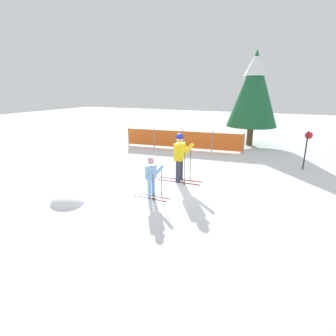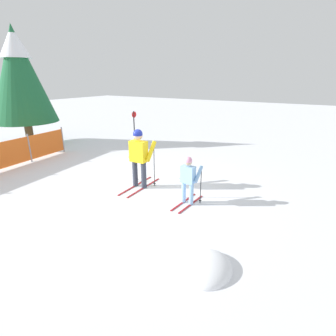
{
  "view_description": "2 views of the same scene",
  "coord_description": "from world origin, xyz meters",
  "px_view_note": "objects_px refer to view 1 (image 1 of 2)",
  "views": [
    {
      "loc": [
        3.28,
        -8.03,
        3.13
      ],
      "look_at": [
        -0.06,
        -0.65,
        0.67
      ],
      "focal_mm": 28.0,
      "sensor_mm": 36.0,
      "label": 1
    },
    {
      "loc": [
        -5.55,
        -4.24,
        3.01
      ],
      "look_at": [
        0.08,
        -0.83,
        0.73
      ],
      "focal_mm": 28.0,
      "sensor_mm": 36.0,
      "label": 2
    }
  ],
  "objects_px": {
    "skier_child": "(151,174)",
    "safety_fence": "(182,139)",
    "conifer_far": "(254,88)",
    "trail_marker": "(306,146)",
    "skier_adult": "(180,153)"
  },
  "relations": [
    {
      "from": "skier_child",
      "to": "conifer_far",
      "type": "height_order",
      "value": "conifer_far"
    },
    {
      "from": "safety_fence",
      "to": "trail_marker",
      "type": "bearing_deg",
      "value": -13.95
    },
    {
      "from": "skier_adult",
      "to": "safety_fence",
      "type": "xyz_separation_m",
      "value": [
        -1.8,
        4.79,
        -0.48
      ]
    },
    {
      "from": "trail_marker",
      "to": "skier_adult",
      "type": "bearing_deg",
      "value": -140.28
    },
    {
      "from": "conifer_far",
      "to": "safety_fence",
      "type": "bearing_deg",
      "value": -140.02
    },
    {
      "from": "safety_fence",
      "to": "conifer_far",
      "type": "xyz_separation_m",
      "value": [
        3.14,
        2.64,
        2.65
      ]
    },
    {
      "from": "trail_marker",
      "to": "safety_fence",
      "type": "bearing_deg",
      "value": 166.05
    },
    {
      "from": "skier_child",
      "to": "trail_marker",
      "type": "bearing_deg",
      "value": 52.94
    },
    {
      "from": "skier_adult",
      "to": "skier_child",
      "type": "distance_m",
      "value": 1.71
    },
    {
      "from": "safety_fence",
      "to": "skier_adult",
      "type": "bearing_deg",
      "value": -69.42
    },
    {
      "from": "skier_child",
      "to": "conifer_far",
      "type": "relative_size",
      "value": 0.24
    },
    {
      "from": "skier_adult",
      "to": "conifer_far",
      "type": "height_order",
      "value": "conifer_far"
    },
    {
      "from": "skier_child",
      "to": "safety_fence",
      "type": "bearing_deg",
      "value": 106.89
    },
    {
      "from": "skier_adult",
      "to": "trail_marker",
      "type": "relative_size",
      "value": 1.09
    },
    {
      "from": "safety_fence",
      "to": "conifer_far",
      "type": "height_order",
      "value": "conifer_far"
    }
  ]
}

